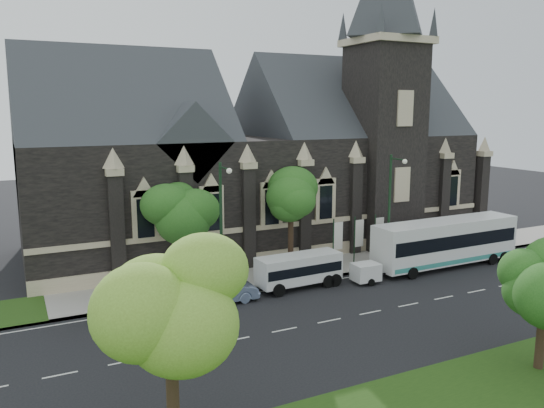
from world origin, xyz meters
TOP-DOWN VIEW (x-y plane):
  - ground at (0.00, 0.00)m, footprint 160.00×160.00m
  - sidewalk at (0.00, 9.50)m, footprint 80.00×5.00m
  - museum at (5.12, 18.78)m, footprint 40.00×17.70m
  - tree_park_near at (-11.77, -8.77)m, footprint 4.42×4.42m
  - tree_walk_right at (3.21, 10.71)m, footprint 4.08×4.08m
  - tree_walk_left at (-5.80, 10.70)m, footprint 3.91×3.91m
  - street_lamp_near at (10.00, 7.09)m, footprint 0.36×1.88m
  - street_lamp_mid at (-4.00, 7.09)m, footprint 0.36×1.88m
  - banner_flag_left at (6.29, 9.00)m, footprint 0.90×0.10m
  - banner_flag_center at (8.29, 9.00)m, footprint 0.90×0.10m
  - banner_flag_right at (10.29, 9.00)m, footprint 0.90×0.10m
  - tour_coach at (14.33, 5.49)m, footprint 12.95×3.13m
  - shuttle_bus at (1.34, 6.11)m, footprint 6.24×2.43m
  - box_trailer at (6.13, 4.84)m, footprint 2.77×1.63m
  - sedan at (-4.72, 5.68)m, footprint 4.93×1.80m
  - car_far_red at (-10.00, 5.28)m, footprint 4.44×2.24m

SIDE VIEW (x-z plane):
  - ground at x=0.00m, z-range 0.00..0.00m
  - sidewalk at x=0.00m, z-range 0.00..0.15m
  - car_far_red at x=-10.00m, z-range 0.00..1.45m
  - sedan at x=-4.72m, z-range 0.00..1.62m
  - box_trailer at x=6.13m, z-range 0.10..1.57m
  - shuttle_bus at x=1.34m, z-range 0.20..2.58m
  - tour_coach at x=14.33m, z-range 0.16..3.93m
  - banner_flag_left at x=6.29m, z-range 0.38..4.38m
  - banner_flag_center at x=8.29m, z-range 0.38..4.38m
  - banner_flag_right at x=10.29m, z-range 0.38..4.38m
  - street_lamp_near at x=10.00m, z-range 0.61..9.61m
  - street_lamp_mid at x=-4.00m, z-range 0.61..9.61m
  - tree_walk_left at x=-5.80m, z-range 1.91..9.55m
  - tree_walk_right at x=3.21m, z-range 1.92..9.72m
  - tree_park_near at x=-11.77m, z-range 2.14..10.70m
  - museum at x=5.12m, z-range -6.78..23.12m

